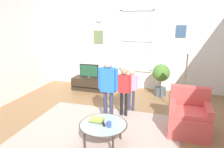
{
  "coord_description": "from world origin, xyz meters",
  "views": [
    {
      "loc": [
        1.21,
        -3.49,
        2.17
      ],
      "look_at": [
        0.04,
        0.48,
        1.07
      ],
      "focal_mm": 33.01,
      "sensor_mm": 36.0,
      "label": 1
    }
  ],
  "objects_px": {
    "tv_stand": "(89,84)",
    "floor_lamp": "(188,55)",
    "person_blue_shirt": "(108,84)",
    "coffee_table": "(103,125)",
    "armchair": "(189,117)",
    "remote_near_cup": "(101,122)",
    "cup": "(109,124)",
    "remote_near_books": "(104,124)",
    "person_pink_shirt": "(132,85)",
    "book_stack": "(96,120)",
    "television": "(89,71)",
    "person_red_shirt": "(124,86)",
    "potted_plant_by_window": "(161,76)"
  },
  "relations": [
    {
      "from": "tv_stand",
      "to": "person_pink_shirt",
      "type": "distance_m",
      "value": 2.01
    },
    {
      "from": "cup",
      "to": "remote_near_books",
      "type": "xyz_separation_m",
      "value": [
        -0.11,
        0.04,
        -0.03
      ]
    },
    {
      "from": "person_pink_shirt",
      "to": "floor_lamp",
      "type": "height_order",
      "value": "floor_lamp"
    },
    {
      "from": "potted_plant_by_window",
      "to": "cup",
      "type": "bearing_deg",
      "value": -103.33
    },
    {
      "from": "remote_near_cup",
      "to": "potted_plant_by_window",
      "type": "relative_size",
      "value": 0.15
    },
    {
      "from": "remote_near_books",
      "to": "person_blue_shirt",
      "type": "relative_size",
      "value": 0.1
    },
    {
      "from": "television",
      "to": "floor_lamp",
      "type": "xyz_separation_m",
      "value": [
        2.78,
        -1.13,
        0.8
      ]
    },
    {
      "from": "floor_lamp",
      "to": "cup",
      "type": "bearing_deg",
      "value": -127.67
    },
    {
      "from": "tv_stand",
      "to": "book_stack",
      "type": "height_order",
      "value": "book_stack"
    },
    {
      "from": "book_stack",
      "to": "cup",
      "type": "distance_m",
      "value": 0.29
    },
    {
      "from": "television",
      "to": "person_red_shirt",
      "type": "relative_size",
      "value": 0.54
    },
    {
      "from": "potted_plant_by_window",
      "to": "remote_near_cup",
      "type": "bearing_deg",
      "value": -107.27
    },
    {
      "from": "armchair",
      "to": "person_pink_shirt",
      "type": "relative_size",
      "value": 0.83
    },
    {
      "from": "book_stack",
      "to": "television",
      "type": "bearing_deg",
      "value": 115.05
    },
    {
      "from": "remote_near_books",
      "to": "person_red_shirt",
      "type": "xyz_separation_m",
      "value": [
        0.06,
        1.25,
        0.3
      ]
    },
    {
      "from": "potted_plant_by_window",
      "to": "floor_lamp",
      "type": "relative_size",
      "value": 0.55
    },
    {
      "from": "coffee_table",
      "to": "remote_near_books",
      "type": "xyz_separation_m",
      "value": [
        0.02,
        -0.02,
        0.03
      ]
    },
    {
      "from": "coffee_table",
      "to": "armchair",
      "type": "bearing_deg",
      "value": 31.02
    },
    {
      "from": "coffee_table",
      "to": "person_red_shirt",
      "type": "height_order",
      "value": "person_red_shirt"
    },
    {
      "from": "tv_stand",
      "to": "remote_near_books",
      "type": "bearing_deg",
      "value": -62.84
    },
    {
      "from": "book_stack",
      "to": "person_blue_shirt",
      "type": "relative_size",
      "value": 0.18
    },
    {
      "from": "person_red_shirt",
      "to": "tv_stand",
      "type": "bearing_deg",
      "value": 134.74
    },
    {
      "from": "television",
      "to": "coffee_table",
      "type": "bearing_deg",
      "value": -62.87
    },
    {
      "from": "television",
      "to": "person_red_shirt",
      "type": "bearing_deg",
      "value": -45.21
    },
    {
      "from": "person_red_shirt",
      "to": "person_pink_shirt",
      "type": "bearing_deg",
      "value": 71.19
    },
    {
      "from": "cup",
      "to": "remote_near_books",
      "type": "distance_m",
      "value": 0.12
    },
    {
      "from": "person_pink_shirt",
      "to": "person_red_shirt",
      "type": "height_order",
      "value": "person_red_shirt"
    },
    {
      "from": "remote_near_cup",
      "to": "cup",
      "type": "bearing_deg",
      "value": -31.19
    },
    {
      "from": "floor_lamp",
      "to": "armchair",
      "type": "bearing_deg",
      "value": -83.21
    },
    {
      "from": "person_blue_shirt",
      "to": "book_stack",
      "type": "bearing_deg",
      "value": -88.83
    },
    {
      "from": "tv_stand",
      "to": "floor_lamp",
      "type": "height_order",
      "value": "floor_lamp"
    },
    {
      "from": "floor_lamp",
      "to": "person_red_shirt",
      "type": "bearing_deg",
      "value": -165.21
    },
    {
      "from": "tv_stand",
      "to": "armchair",
      "type": "xyz_separation_m",
      "value": [
        2.86,
        -1.83,
        0.13
      ]
    },
    {
      "from": "person_blue_shirt",
      "to": "potted_plant_by_window",
      "type": "distance_m",
      "value": 2.24
    },
    {
      "from": "remote_near_cup",
      "to": "coffee_table",
      "type": "bearing_deg",
      "value": -40.3
    },
    {
      "from": "person_red_shirt",
      "to": "floor_lamp",
      "type": "bearing_deg",
      "value": 14.79
    },
    {
      "from": "coffee_table",
      "to": "remote_near_cup",
      "type": "distance_m",
      "value": 0.08
    },
    {
      "from": "tv_stand",
      "to": "cup",
      "type": "relative_size",
      "value": 11.7
    },
    {
      "from": "remote_near_books",
      "to": "floor_lamp",
      "type": "distance_m",
      "value": 2.34
    },
    {
      "from": "remote_near_books",
      "to": "potted_plant_by_window",
      "type": "bearing_deg",
      "value": 74.43
    },
    {
      "from": "cup",
      "to": "person_pink_shirt",
      "type": "bearing_deg",
      "value": 87.65
    },
    {
      "from": "remote_near_cup",
      "to": "person_red_shirt",
      "type": "relative_size",
      "value": 0.12
    },
    {
      "from": "armchair",
      "to": "coffee_table",
      "type": "xyz_separation_m",
      "value": [
        -1.47,
        -0.89,
        0.06
      ]
    },
    {
      "from": "remote_near_cup",
      "to": "floor_lamp",
      "type": "distance_m",
      "value": 2.33
    },
    {
      "from": "television",
      "to": "cup",
      "type": "relative_size",
      "value": 6.8
    },
    {
      "from": "tv_stand",
      "to": "person_pink_shirt",
      "type": "bearing_deg",
      "value": -36.17
    },
    {
      "from": "person_blue_shirt",
      "to": "floor_lamp",
      "type": "bearing_deg",
      "value": 26.48
    },
    {
      "from": "armchair",
      "to": "coffee_table",
      "type": "bearing_deg",
      "value": -148.98
    },
    {
      "from": "tv_stand",
      "to": "television",
      "type": "xyz_separation_m",
      "value": [
        0.0,
        -0.0,
        0.42
      ]
    },
    {
      "from": "book_stack",
      "to": "potted_plant_by_window",
      "type": "height_order",
      "value": "potted_plant_by_window"
    }
  ]
}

